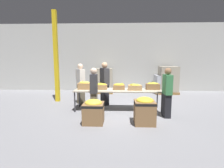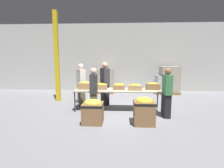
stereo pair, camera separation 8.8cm
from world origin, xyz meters
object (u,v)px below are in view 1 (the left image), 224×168
pallet_stack_0 (104,81)px  banana_box_4 (153,86)px  volunteer_3 (94,92)px  support_pillar (56,57)px  banana_box_1 (102,86)px  volunteer_2 (105,84)px  volunteer_0 (81,84)px  volunteer_1 (167,93)px  sorting_table (118,91)px  banana_box_3 (135,87)px  donation_bin_0 (94,111)px  pallet_stack_2 (164,84)px  banana_box_0 (85,85)px  donation_bin_1 (145,110)px  banana_box_2 (119,86)px  pallet_stack_1 (168,80)px

pallet_stack_0 → banana_box_4: bearing=-57.6°
volunteer_3 → support_pillar: bearing=45.1°
banana_box_1 → volunteer_2: volunteer_2 is taller
volunteer_0 → volunteer_1: 3.56m
sorting_table → support_pillar: size_ratio=0.81×
banana_box_3 → volunteer_3: volunteer_3 is taller
donation_bin_0 → sorting_table: bearing=63.5°
volunteer_0 → pallet_stack_2: 4.98m
volunteer_1 → volunteer_2: size_ratio=0.91×
banana_box_0 → donation_bin_1: bearing=-36.2°
banana_box_2 → volunteer_0: (-1.62, 0.75, -0.04)m
volunteer_2 → support_pillar: bearing=-131.9°
sorting_table → banana_box_2: bearing=47.0°
donation_bin_0 → banana_box_3: bearing=45.7°
sorting_table → volunteer_1: size_ratio=1.98×
donation_bin_0 → volunteer_3: bearing=96.9°
volunteer_1 → banana_box_4: bearing=16.6°
volunteer_1 → volunteer_3: volunteer_1 is taller
volunteer_0 → donation_bin_0: volunteer_0 is taller
sorting_table → donation_bin_1: 1.67m
volunteer_0 → sorting_table: bearing=29.1°
pallet_stack_2 → volunteer_1: bearing=-103.3°
banana_box_3 → volunteer_3: size_ratio=0.31×
volunteer_0 → volunteer_1: (3.20, -1.58, -0.05)m
donation_bin_0 → pallet_stack_2: pallet_stack_2 is taller
pallet_stack_0 → sorting_table: bearing=-76.8°
volunteer_2 → donation_bin_0: volunteer_2 is taller
volunteer_1 → donation_bin_0: size_ratio=2.24×
banana_box_1 → pallet_stack_2: bearing=46.7°
volunteer_3 → donation_bin_1: (1.61, -0.81, -0.38)m
banana_box_2 → banana_box_4: bearing=2.7°
banana_box_1 → volunteer_0: 1.24m
banana_box_2 → pallet_stack_0: bearing=104.0°
volunteer_0 → donation_bin_1: (2.38, -2.23, -0.43)m
banana_box_2 → banana_box_1: bearing=-178.6°
volunteer_1 → sorting_table: bearing=62.0°
banana_box_4 → volunteer_1: 0.94m
banana_box_2 → donation_bin_0: 1.74m
pallet_stack_0 → banana_box_0: bearing=-97.9°
banana_box_0 → donation_bin_1: (2.07, -1.51, -0.49)m
banana_box_4 → donation_bin_0: 2.60m
banana_box_4 → donation_bin_0: size_ratio=0.69×
volunteer_0 → pallet_stack_1: bearing=86.5°
banana_box_3 → pallet_stack_0: (-1.43, 3.51, -0.20)m
banana_box_3 → pallet_stack_1: (2.16, 3.46, -0.15)m
sorting_table → pallet_stack_2: bearing=52.9°
sorting_table → pallet_stack_0: size_ratio=2.32×
pallet_stack_2 → banana_box_3: bearing=-119.5°
banana_box_2 → donation_bin_1: banana_box_2 is taller
support_pillar → pallet_stack_2: bearing=22.2°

